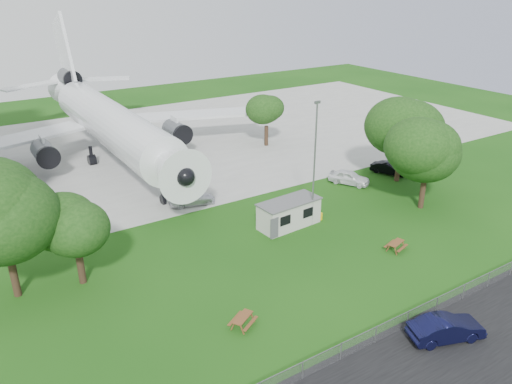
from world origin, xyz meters
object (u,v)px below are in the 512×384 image
picnic_west (243,326)px  picnic_east (395,250)px  airliner (107,120)px  site_cabin (289,213)px  car_centre_sedan (446,329)px

picnic_west → picnic_east: bearing=-24.3°
airliner → site_cabin: 30.04m
picnic_east → car_centre_sedan: bearing=-138.2°
airliner → car_centre_sedan: size_ratio=9.46×
airliner → picnic_west: size_ratio=26.52×
picnic_west → car_centre_sedan: bearing=-68.4°
airliner → picnic_east: airliner is taller
airliner → picnic_west: 39.72m
picnic_east → picnic_west: bearing=169.3°
site_cabin → car_centre_sedan: size_ratio=1.36×
car_centre_sedan → site_cabin: bearing=15.9°
picnic_west → airliner: bearing=55.0°
site_cabin → car_centre_sedan: site_cabin is taller
car_centre_sedan → picnic_west: bearing=70.8°
site_cabin → picnic_east: site_cabin is taller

